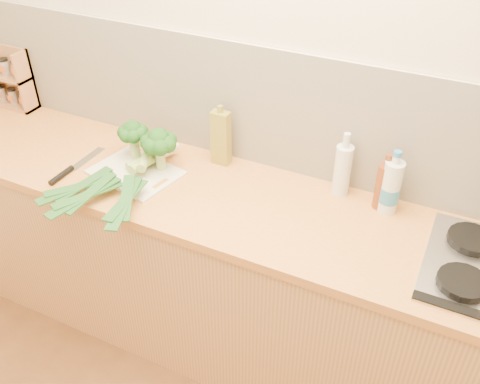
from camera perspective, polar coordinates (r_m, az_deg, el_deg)
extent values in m
plane|color=beige|center=(2.21, 3.64, 11.74)|extent=(3.50, 0.00, 3.50)
cube|color=silver|center=(2.26, 3.41, 8.64)|extent=(3.20, 0.02, 0.54)
cube|color=tan|center=(2.49, 0.15, -9.57)|extent=(3.20, 0.60, 0.86)
cube|color=#CB8B3B|center=(2.19, 0.17, -1.30)|extent=(3.20, 0.62, 0.04)
cylinder|color=black|center=(1.94, 22.67, -8.90)|extent=(0.17, 0.17, 0.03)
cylinder|color=black|center=(2.12, 23.46, -4.66)|extent=(0.17, 0.17, 0.03)
cube|color=#EBE7CC|center=(2.37, -11.07, 2.07)|extent=(0.41, 0.34, 0.01)
cylinder|color=#9CB76B|center=(2.44, -11.14, 4.57)|extent=(0.04, 0.04, 0.09)
sphere|color=#103A0F|center=(2.40, -11.41, 6.54)|extent=(0.08, 0.08, 0.08)
sphere|color=#103A0F|center=(2.38, -10.62, 6.08)|extent=(0.06, 0.06, 0.06)
sphere|color=#103A0F|center=(2.41, -10.50, 6.47)|extent=(0.06, 0.06, 0.06)
sphere|color=#103A0F|center=(2.43, -11.03, 6.70)|extent=(0.06, 0.06, 0.06)
sphere|color=#103A0F|center=(2.43, -11.81, 6.60)|extent=(0.06, 0.06, 0.06)
sphere|color=#103A0F|center=(2.41, -12.26, 6.24)|extent=(0.06, 0.06, 0.06)
sphere|color=#103A0F|center=(2.38, -12.05, 5.89)|extent=(0.06, 0.06, 0.06)
sphere|color=#103A0F|center=(2.37, -11.31, 5.82)|extent=(0.06, 0.06, 0.06)
cylinder|color=#9CB76B|center=(2.35, -8.47, 3.42)|extent=(0.04, 0.04, 0.09)
sphere|color=#103A0F|center=(2.29, -8.69, 5.61)|extent=(0.10, 0.10, 0.10)
sphere|color=#103A0F|center=(2.28, -7.72, 5.02)|extent=(0.07, 0.07, 0.07)
sphere|color=#103A0F|center=(2.31, -7.61, 5.52)|extent=(0.07, 0.07, 0.07)
sphere|color=#103A0F|center=(2.34, -8.28, 5.81)|extent=(0.07, 0.07, 0.07)
sphere|color=#103A0F|center=(2.34, -9.23, 5.69)|extent=(0.07, 0.07, 0.07)
sphere|color=#103A0F|center=(2.31, -9.75, 5.24)|extent=(0.07, 0.07, 0.07)
sphere|color=#103A0F|center=(2.28, -9.46, 4.80)|extent=(0.07, 0.07, 0.07)
sphere|color=#103A0F|center=(2.26, -8.54, 4.70)|extent=(0.07, 0.07, 0.07)
cylinder|color=white|center=(2.43, -8.23, 4.08)|extent=(0.08, 0.11, 0.04)
cylinder|color=#8AAA55|center=(2.38, -10.54, 3.13)|extent=(0.09, 0.14, 0.04)
cube|color=#1A491B|center=(2.29, -16.58, 0.61)|extent=(0.21, 0.27, 0.02)
cube|color=#1A491B|center=(2.28, -17.03, 0.46)|extent=(0.19, 0.33, 0.01)
cube|color=#1A491B|center=(2.29, -16.37, 0.78)|extent=(0.11, 0.28, 0.02)
cylinder|color=white|center=(2.42, -7.85, 4.40)|extent=(0.07, 0.13, 0.04)
cylinder|color=#8AAA55|center=(2.34, -10.13, 3.08)|extent=(0.08, 0.16, 0.04)
cube|color=#1A491B|center=(2.20, -15.88, -0.29)|extent=(0.16, 0.29, 0.02)
cube|color=#1A491B|center=(2.19, -16.30, -0.49)|extent=(0.13, 0.34, 0.01)
cube|color=#1A491B|center=(2.20, -15.69, -0.08)|extent=(0.06, 0.28, 0.02)
cylinder|color=white|center=(2.42, -9.41, 4.75)|extent=(0.07, 0.11, 0.04)
cylinder|color=#8AAA55|center=(2.33, -10.10, 3.31)|extent=(0.08, 0.14, 0.04)
cube|color=#1A491B|center=(2.11, -12.07, -0.80)|extent=(0.09, 0.30, 0.02)
cube|color=#1A491B|center=(2.09, -12.23, -1.09)|extent=(0.16, 0.34, 0.01)
cube|color=#1A491B|center=(2.11, -12.01, -0.56)|extent=(0.18, 0.26, 0.02)
cube|color=silver|center=(2.53, -15.93, 3.46)|extent=(0.04, 0.20, 0.00)
cylinder|color=black|center=(2.42, -18.51, 1.70)|extent=(0.03, 0.14, 0.02)
cube|color=tan|center=(3.09, -22.95, 11.44)|extent=(0.27, 0.02, 0.32)
cube|color=tan|center=(3.12, -22.85, 8.60)|extent=(0.27, 0.11, 0.02)
cube|color=tan|center=(3.06, -23.56, 11.28)|extent=(0.27, 0.11, 0.02)
cube|color=tan|center=(2.97, -21.82, 10.80)|extent=(0.01, 0.11, 0.32)
cylinder|color=gray|center=(3.16, -24.06, 9.54)|extent=(0.04, 0.04, 0.07)
cylinder|color=gray|center=(3.10, -23.04, 9.33)|extent=(0.04, 0.04, 0.07)
cylinder|color=gray|center=(3.05, -21.99, 9.12)|extent=(0.04, 0.04, 0.07)
cylinder|color=gray|center=(3.04, -23.77, 12.06)|extent=(0.04, 0.04, 0.07)
cylinder|color=gray|center=(2.99, -22.69, 11.89)|extent=(0.04, 0.04, 0.07)
cube|color=olive|center=(2.34, -2.05, 5.77)|extent=(0.08, 0.05, 0.25)
cylinder|color=olive|center=(2.27, -2.13, 8.82)|extent=(0.02, 0.02, 0.03)
cylinder|color=silver|center=(2.19, 10.87, 2.28)|extent=(0.07, 0.07, 0.22)
cylinder|color=silver|center=(2.12, 11.30, 5.42)|extent=(0.03, 0.03, 0.06)
cylinder|color=brown|center=(2.16, 15.04, 0.54)|extent=(0.06, 0.06, 0.19)
cylinder|color=brown|center=(2.09, 15.56, 3.27)|extent=(0.03, 0.03, 0.05)
cylinder|color=silver|center=(2.14, 15.79, 0.51)|extent=(0.08, 0.08, 0.22)
cylinder|color=silver|center=(2.07, 16.35, 3.35)|extent=(0.03, 0.03, 0.03)
cylinder|color=teal|center=(2.16, 15.64, -0.21)|extent=(0.08, 0.08, 0.07)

